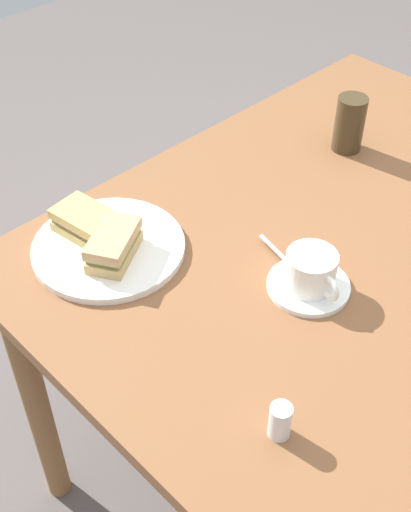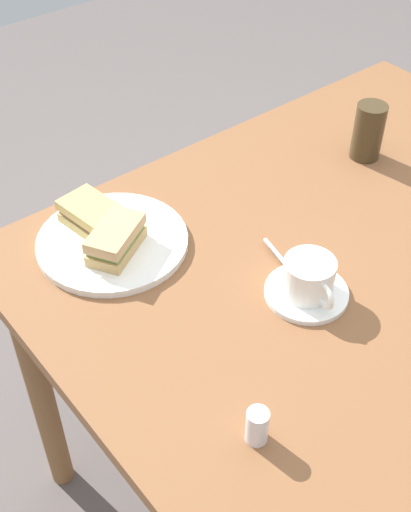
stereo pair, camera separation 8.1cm
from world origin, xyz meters
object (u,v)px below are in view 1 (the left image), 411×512
(drinking_glass, at_px, (349,124))
(dining_table, at_px, (338,266))
(sandwich_plate, at_px, (109,247))
(sandwich_back, at_px, (87,223))
(sandwich_front, at_px, (114,245))
(coffee_saucer, at_px, (308,286))
(spoon, at_px, (282,256))
(salt_shaker, at_px, (280,421))
(coffee_cup, at_px, (311,270))

(drinking_glass, bearing_deg, dining_table, 37.16)
(sandwich_plate, distance_m, sandwich_back, 0.06)
(sandwich_front, distance_m, coffee_saucer, 0.34)
(spoon, bearing_deg, sandwich_plate, -49.47)
(sandwich_front, distance_m, salt_shaker, 0.44)
(sandwich_back, xyz_separation_m, drinking_glass, (-0.59, 0.15, 0.02))
(sandwich_plate, distance_m, spoon, 0.31)
(sandwich_back, distance_m, drinking_glass, 0.60)
(sandwich_plate, xyz_separation_m, salt_shaker, (0.07, 0.47, 0.02))
(sandwich_front, bearing_deg, coffee_saucer, 124.76)
(sandwich_back, xyz_separation_m, coffee_cup, (-0.19, 0.37, 0.01))
(sandwich_front, bearing_deg, dining_table, 148.73)
(coffee_saucer, bearing_deg, drinking_glass, -150.96)
(dining_table, bearing_deg, salt_shaker, 25.93)
(sandwich_front, distance_m, spoon, 0.30)
(sandwich_plate, distance_m, salt_shaker, 0.47)
(coffee_saucer, relative_size, drinking_glass, 1.17)
(sandwich_front, xyz_separation_m, drinking_glass, (-0.59, 0.06, 0.02))
(sandwich_back, height_order, salt_shaker, sandwich_back)
(coffee_cup, bearing_deg, drinking_glass, -150.80)
(sandwich_plate, distance_m, coffee_saucer, 0.36)
(coffee_saucer, bearing_deg, sandwich_back, -62.52)
(drinking_glass, bearing_deg, sandwich_back, -14.15)
(drinking_glass, bearing_deg, sandwich_plate, -9.32)
(sandwich_plate, height_order, coffee_saucer, sandwich_plate)
(dining_table, xyz_separation_m, salt_shaker, (0.43, 0.21, 0.13))
(coffee_saucer, bearing_deg, dining_table, -162.86)
(sandwich_front, height_order, coffee_saucer, sandwich_front)
(sandwich_front, height_order, drinking_glass, drinking_glass)
(sandwich_front, relative_size, sandwich_back, 1.04)
(sandwich_back, distance_m, salt_shaker, 0.52)
(coffee_saucer, bearing_deg, spoon, -103.27)
(sandwich_back, bearing_deg, coffee_saucer, 117.48)
(spoon, bearing_deg, dining_table, 172.27)
(coffee_cup, height_order, spoon, coffee_cup)
(dining_table, bearing_deg, sandwich_front, -31.27)
(sandwich_plate, height_order, sandwich_front, sandwich_front)
(sandwich_plate, xyz_separation_m, drinking_glass, (-0.58, 0.10, 0.05))
(dining_table, distance_m, coffee_cup, 0.24)
(spoon, distance_m, drinking_glass, 0.41)
(coffee_cup, xyz_separation_m, salt_shaker, (0.25, 0.15, -0.02))
(sandwich_front, relative_size, salt_shaker, 2.28)
(sandwich_front, relative_size, coffee_saucer, 0.94)
(coffee_cup, distance_m, drinking_glass, 0.45)
(dining_table, relative_size, coffee_saucer, 8.41)
(sandwich_back, distance_m, spoon, 0.36)
(spoon, bearing_deg, sandwich_back, -54.26)
(sandwich_back, relative_size, coffee_cup, 1.12)
(coffee_cup, bearing_deg, sandwich_plate, -59.68)
(sandwich_front, relative_size, coffee_cup, 1.17)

